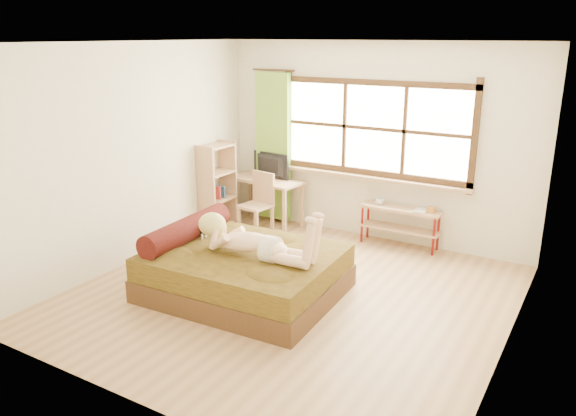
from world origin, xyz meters
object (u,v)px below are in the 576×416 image
Objects in this scene: bed at (241,270)px; kitten at (198,227)px; chair at (259,200)px; pipe_shelf at (401,218)px; bookshelf at (217,186)px; woman at (253,229)px; desk at (266,185)px.

bed is 0.76m from kitten.
chair reaches higher than bed.
bookshelf reaches higher than pipe_shelf.
woman is 1.59× the size of chair.
bed is 2.43m from desk.
kitten is 0.25× the size of desk.
desk is at bearing 115.12° from chair.
chair is at bearing 115.13° from bed.
kitten is at bearing -72.63° from chair.
woman reaches higher than pipe_shelf.
kitten is 0.24× the size of bookshelf.
desk is 2.09m from pipe_shelf.
bed reaches higher than desk.
bed is 2.50m from pipe_shelf.
kitten is at bearing -59.00° from bookshelf.
pipe_shelf is (0.82, 2.33, -0.40)m from woman.
chair is 0.70× the size of bookshelf.
kitten is at bearing 168.79° from bed.
desk reaches higher than pipe_shelf.
pipe_shelf is (2.07, 0.12, -0.21)m from desk.
pipe_shelf is (1.69, 2.18, -0.22)m from kitten.
desk is at bearing 97.94° from kitten.
woman reaches higher than kitten.
woman reaches higher than desk.
desk is (-1.05, 2.16, 0.34)m from bed.
bookshelf reaches higher than bed.
bookshelf is (-2.59, -0.65, 0.24)m from pipe_shelf.
bookshelf reaches higher than chair.
chair is 0.81× the size of pipe_shelf.
pipe_shelf is at bearing 67.98° from woman.
chair is 2.03m from pipe_shelf.
bookshelf is at bearing -157.80° from chair.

